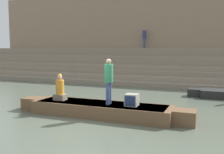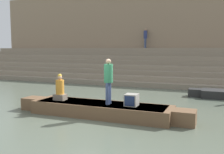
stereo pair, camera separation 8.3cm
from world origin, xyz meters
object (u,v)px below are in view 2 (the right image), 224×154
(rowboat_main, at_px, (100,109))
(tv_set, at_px, (131,100))
(person_standing, at_px, (108,78))
(person_on_steps, at_px, (145,37))
(person_rowing, at_px, (60,90))

(rowboat_main, distance_m, tv_set, 1.35)
(person_standing, relative_size, person_on_steps, 1.00)
(rowboat_main, bearing_deg, person_rowing, -177.74)
(person_rowing, bearing_deg, person_on_steps, 78.21)
(rowboat_main, bearing_deg, tv_set, -0.46)
(person_rowing, distance_m, tv_set, 3.07)
(rowboat_main, relative_size, person_on_steps, 4.15)
(person_rowing, xyz_separation_m, tv_set, (3.06, 0.04, -0.21))
(rowboat_main, relative_size, person_standing, 4.14)
(rowboat_main, height_order, person_rowing, person_rowing)
(person_rowing, bearing_deg, tv_set, -11.40)
(person_rowing, relative_size, person_on_steps, 0.63)
(person_standing, distance_m, person_on_steps, 14.06)
(tv_set, bearing_deg, rowboat_main, 178.37)
(person_rowing, distance_m, person_on_steps, 13.98)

